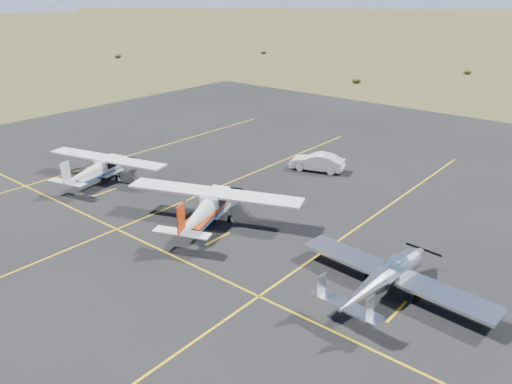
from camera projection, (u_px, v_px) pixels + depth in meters
ground at (360, 260)px, 26.44m from camera, size 1600.00×1600.00×0.00m
apron at (258, 224)px, 30.56m from camera, size 72.00×72.00×0.02m
aircraft_low_wing at (387, 276)px, 23.05m from camera, size 7.13×9.92×2.15m
aircraft_cessna at (207, 207)px, 29.74m from camera, size 7.89×10.85×2.81m
aircraft_plain at (98, 168)px, 36.57m from camera, size 6.52×9.94×2.52m
sedan at (317, 162)px, 39.16m from camera, size 2.71×4.46×1.39m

